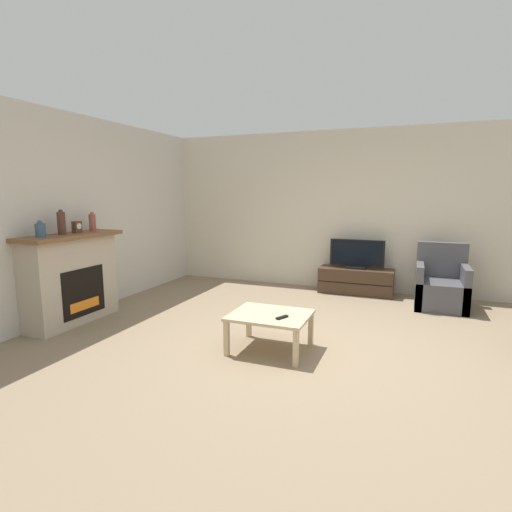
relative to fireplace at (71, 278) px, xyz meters
name	(u,v)px	position (x,y,z in m)	size (l,w,h in m)	color
ground_plane	(310,349)	(3.07, 0.24, -0.58)	(24.00, 24.00, 0.00)	#89755B
wall_back	(353,211)	(3.07, 3.14, 0.77)	(12.00, 0.06, 2.70)	beige
wall_left	(68,216)	(-0.23, 0.24, 0.77)	(0.06, 12.00, 2.70)	beige
fireplace	(71,278)	(0.00, 0.00, 0.00)	(0.52, 1.35, 1.15)	#B7A893
mantel_vase_left	(40,230)	(0.02, -0.41, 0.65)	(0.11, 0.11, 0.20)	#385670
mantel_vase_centre_left	(61,223)	(0.02, -0.10, 0.71)	(0.10, 0.10, 0.31)	#512D23
mantel_vase_right	(92,222)	(0.02, 0.41, 0.69)	(0.09, 0.09, 0.26)	#994C3D
mantel_clock	(77,227)	(0.02, 0.14, 0.64)	(0.08, 0.11, 0.15)	brown
tv_stand	(356,281)	(3.19, 2.86, -0.37)	(1.20, 0.42, 0.42)	#422D1E
tv	(357,255)	(3.19, 2.86, 0.06)	(0.87, 0.18, 0.48)	black
armchair	(441,287)	(4.46, 2.51, -0.29)	(0.70, 0.76, 0.93)	#4C4C51
coffee_table	(270,319)	(2.68, 0.05, -0.24)	(0.82, 0.67, 0.40)	#CCB289
remote	(282,317)	(2.84, -0.05, -0.17)	(0.10, 0.15, 0.02)	black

